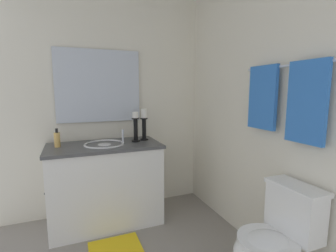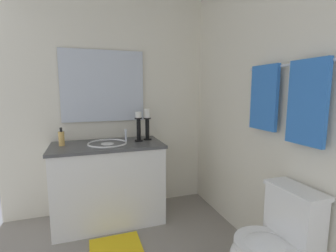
{
  "view_description": "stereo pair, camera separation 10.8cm",
  "coord_description": "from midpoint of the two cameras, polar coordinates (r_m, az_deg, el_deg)",
  "views": [
    {
      "loc": [
        1.44,
        -0.36,
        1.37
      ],
      "look_at": [
        -0.42,
        0.38,
        1.08
      ],
      "focal_mm": 26.12,
      "sensor_mm": 36.0,
      "label": 1
    },
    {
      "loc": [
        1.48,
        -0.26,
        1.37
      ],
      "look_at": [
        -0.42,
        0.38,
        1.08
      ],
      "focal_mm": 26.12,
      "sensor_mm": 36.0,
      "label": 2
    }
  ],
  "objects": [
    {
      "name": "mirror",
      "position": [
        2.78,
        -13.81,
        9.02
      ],
      "size": [
        0.02,
        0.89,
        0.77
      ],
      "primitive_type": "cube",
      "color": "silver"
    },
    {
      "name": "towel_center",
      "position": [
        1.79,
        31.19,
        4.67
      ],
      "size": [
        0.28,
        0.03,
        0.54
      ],
      "primitive_type": "cube",
      "color": "blue",
      "rests_on": "towel_bar"
    },
    {
      "name": "toilet",
      "position": [
        1.91,
        25.0,
        -24.24
      ],
      "size": [
        0.39,
        0.54,
        0.75
      ],
      "color": "white",
      "rests_on": "ground"
    },
    {
      "name": "vanity_cabinet",
      "position": [
        2.68,
        -12.51,
        -12.77
      ],
      "size": [
        0.58,
        1.12,
        0.83
      ],
      "color": "white",
      "rests_on": "ground"
    },
    {
      "name": "towel_bar",
      "position": [
        1.94,
        27.6,
        12.49
      ],
      "size": [
        0.78,
        0.02,
        0.02
      ],
      "primitive_type": "cylinder",
      "rotation": [
        0.0,
        1.57,
        0.0
      ],
      "color": "silver"
    },
    {
      "name": "soap_bottle",
      "position": [
        2.59,
        -22.53,
        -2.66
      ],
      "size": [
        0.06,
        0.06,
        0.18
      ],
      "color": "#E5B259",
      "rests_on": "vanity_cabinet"
    },
    {
      "name": "candle_holder_tall",
      "position": [
        2.68,
        -3.72,
        0.66
      ],
      "size": [
        0.09,
        0.09,
        0.34
      ],
      "color": "black",
      "rests_on": "vanity_cabinet"
    },
    {
      "name": "candle_holder_short",
      "position": [
        2.61,
        -5.7,
        0.04
      ],
      "size": [
        0.09,
        0.09,
        0.31
      ],
      "color": "black",
      "rests_on": "vanity_cabinet"
    },
    {
      "name": "sink_basin",
      "position": [
        2.57,
        -12.75,
        -4.89
      ],
      "size": [
        0.4,
        0.4,
        0.24
      ],
      "color": "white",
      "rests_on": "vanity_cabinet"
    },
    {
      "name": "wall_left",
      "position": [
        2.84,
        -12.49,
        5.15
      ],
      "size": [
        0.04,
        2.26,
        2.45
      ],
      "primitive_type": "cube",
      "color": "silver",
      "rests_on": "ground"
    },
    {
      "name": "towel_near_vanity",
      "position": [
        2.06,
        22.89,
        6.09
      ],
      "size": [
        0.28,
        0.03,
        0.5
      ],
      "primitive_type": "cube",
      "color": "blue",
      "rests_on": "towel_bar"
    },
    {
      "name": "wall_back",
      "position": [
        2.06,
        25.92,
        3.43
      ],
      "size": [
        2.71,
        0.04,
        2.45
      ],
      "primitive_type": "cube",
      "color": "silver",
      "rests_on": "ground"
    }
  ]
}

